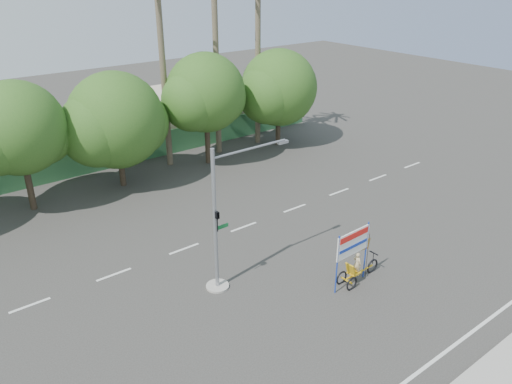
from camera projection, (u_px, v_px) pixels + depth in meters
ground at (314, 308)px, 22.30m from camera, size 120.00×120.00×0.00m
fence at (115, 154)px, 37.32m from camera, size 38.00×0.08×2.00m
building_right at (178, 113)px, 44.66m from camera, size 14.00×8.00×3.60m
tree_left at (17, 132)px, 29.19m from camera, size 6.66×5.60×8.07m
tree_center at (115, 123)px, 32.77m from camera, size 7.62×6.40×7.85m
tree_right at (205, 96)px, 36.34m from camera, size 6.90×5.80×8.36m
tree_far_right at (278, 90)px, 40.47m from camera, size 7.38×6.20×7.94m
palm_tall at (215, 17)px, 36.36m from camera, size 3.73×3.79×17.45m
palm_mid at (258, 28)px, 39.03m from camera, size 3.73×3.79×15.45m
palm_short at (161, 45)px, 34.53m from camera, size 3.73×3.79×14.45m
traffic_signal at (221, 232)px, 22.72m from camera, size 4.72×1.10×7.00m
trike_billboard at (355, 260)px, 23.61m from camera, size 3.16×0.74×3.10m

